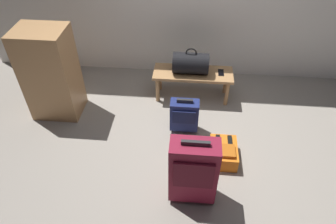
# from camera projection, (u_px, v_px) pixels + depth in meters

# --- Properties ---
(ground_plane) EXTENTS (6.60, 6.60, 0.00)m
(ground_plane) POSITION_uv_depth(u_px,v_px,m) (193.00, 150.00, 3.38)
(ground_plane) COLOR gray
(bench) EXTENTS (1.00, 0.36, 0.39)m
(bench) POSITION_uv_depth(u_px,v_px,m) (193.00, 76.00, 3.88)
(bench) COLOR #A87A4C
(bench) RESTS_ON ground
(duffel_bag_black) EXTENTS (0.44, 0.26, 0.34)m
(duffel_bag_black) POSITION_uv_depth(u_px,v_px,m) (191.00, 63.00, 3.76)
(duffel_bag_black) COLOR black
(duffel_bag_black) RESTS_ON bench
(cell_phone) EXTENTS (0.07, 0.14, 0.01)m
(cell_phone) POSITION_uv_depth(u_px,v_px,m) (221.00, 73.00, 3.83)
(cell_phone) COLOR black
(cell_phone) RESTS_ON bench
(suitcase_upright_burgundy) EXTENTS (0.42, 0.24, 0.76)m
(suitcase_upright_burgundy) POSITION_uv_depth(u_px,v_px,m) (194.00, 171.00, 2.68)
(suitcase_upright_burgundy) COLOR maroon
(suitcase_upright_burgundy) RESTS_ON ground
(suitcase_small_navy) EXTENTS (0.32, 0.19, 0.46)m
(suitcase_small_navy) POSITION_uv_depth(u_px,v_px,m) (184.00, 115.00, 3.46)
(suitcase_small_navy) COLOR navy
(suitcase_small_navy) RESTS_ON ground
(backpack_orange) EXTENTS (0.28, 0.38, 0.21)m
(backpack_orange) POSITION_uv_depth(u_px,v_px,m) (223.00, 152.00, 3.23)
(backpack_orange) COLOR orange
(backpack_orange) RESTS_ON ground
(side_cabinet) EXTENTS (0.56, 0.44, 1.10)m
(side_cabinet) POSITION_uv_depth(u_px,v_px,m) (51.00, 74.00, 3.53)
(side_cabinet) COLOR #A87A4C
(side_cabinet) RESTS_ON ground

